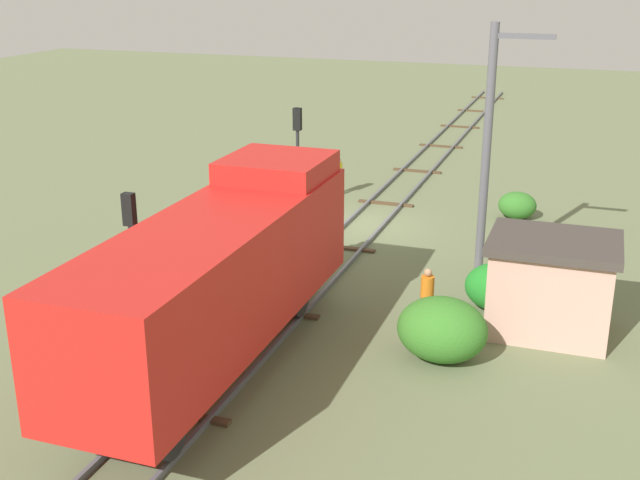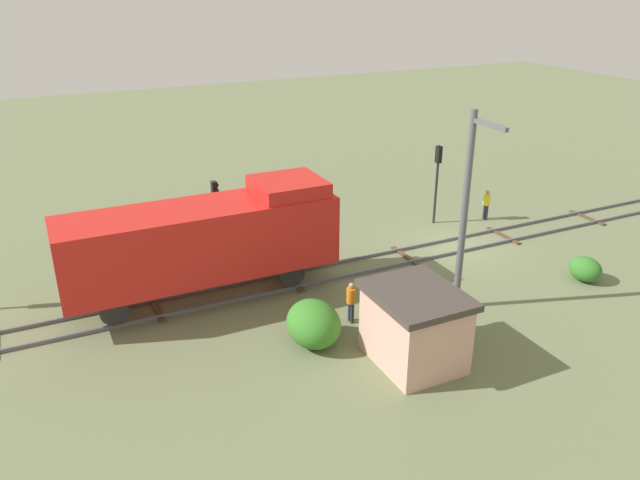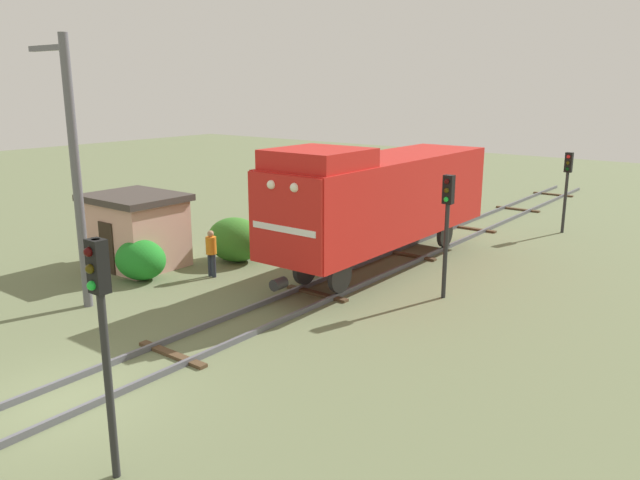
{
  "view_description": "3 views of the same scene",
  "coord_description": "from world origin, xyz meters",
  "px_view_note": "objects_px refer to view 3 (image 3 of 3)",
  "views": [
    {
      "loc": [
        -8.29,
        29.0,
        9.82
      ],
      "look_at": [
        -1.28,
        9.12,
        2.49
      ],
      "focal_mm": 45.0,
      "sensor_mm": 36.0,
      "label": 1
    },
    {
      "loc": [
        -22.9,
        18.53,
        12.61
      ],
      "look_at": [
        0.06,
        7.57,
        1.72
      ],
      "focal_mm": 35.0,
      "sensor_mm": 36.0,
      "label": 2
    },
    {
      "loc": [
        11.93,
        -6.3,
        6.71
      ],
      "look_at": [
        -0.38,
        9.65,
        1.67
      ],
      "focal_mm": 35.0,
      "sensor_mm": 36.0,
      "label": 3
    }
  ],
  "objects_px": {
    "traffic_signal_mid": "(447,213)",
    "traffic_signal_near": "(102,317)",
    "worker_by_signal": "(211,250)",
    "catenary_mast": "(74,168)",
    "locomotive": "(380,196)",
    "relay_hut": "(136,230)",
    "traffic_signal_far": "(567,177)"
  },
  "relations": [
    {
      "from": "traffic_signal_mid",
      "to": "traffic_signal_near",
      "type": "bearing_deg",
      "value": -90.94
    },
    {
      "from": "worker_by_signal",
      "to": "catenary_mast",
      "type": "height_order",
      "value": "catenary_mast"
    },
    {
      "from": "traffic_signal_mid",
      "to": "catenary_mast",
      "type": "relative_size",
      "value": 0.49
    },
    {
      "from": "locomotive",
      "to": "relay_hut",
      "type": "relative_size",
      "value": 3.31
    },
    {
      "from": "traffic_signal_mid",
      "to": "traffic_signal_far",
      "type": "xyz_separation_m",
      "value": [
        0.2,
        11.67,
        -0.18
      ]
    },
    {
      "from": "traffic_signal_far",
      "to": "relay_hut",
      "type": "relative_size",
      "value": 1.06
    },
    {
      "from": "traffic_signal_near",
      "to": "traffic_signal_mid",
      "type": "xyz_separation_m",
      "value": [
        0.2,
        12.14,
        -0.21
      ]
    },
    {
      "from": "traffic_signal_near",
      "to": "relay_hut",
      "type": "bearing_deg",
      "value": 141.81
    },
    {
      "from": "worker_by_signal",
      "to": "catenary_mast",
      "type": "bearing_deg",
      "value": 75.59
    },
    {
      "from": "traffic_signal_far",
      "to": "relay_hut",
      "type": "height_order",
      "value": "traffic_signal_far"
    },
    {
      "from": "locomotive",
      "to": "traffic_signal_near",
      "type": "relative_size",
      "value": 2.69
    },
    {
      "from": "locomotive",
      "to": "traffic_signal_mid",
      "type": "distance_m",
      "value": 3.7
    },
    {
      "from": "locomotive",
      "to": "relay_hut",
      "type": "xyz_separation_m",
      "value": [
        -7.5,
        -5.18,
        -1.38
      ]
    },
    {
      "from": "traffic_signal_near",
      "to": "catenary_mast",
      "type": "height_order",
      "value": "catenary_mast"
    },
    {
      "from": "relay_hut",
      "to": "traffic_signal_near",
      "type": "bearing_deg",
      "value": -38.19
    },
    {
      "from": "traffic_signal_near",
      "to": "worker_by_signal",
      "type": "relative_size",
      "value": 2.53
    },
    {
      "from": "catenary_mast",
      "to": "relay_hut",
      "type": "height_order",
      "value": "catenary_mast"
    },
    {
      "from": "traffic_signal_mid",
      "to": "relay_hut",
      "type": "relative_size",
      "value": 1.14
    },
    {
      "from": "worker_by_signal",
      "to": "catenary_mast",
      "type": "relative_size",
      "value": 0.21
    },
    {
      "from": "traffic_signal_far",
      "to": "locomotive",
      "type": "bearing_deg",
      "value": -109.41
    },
    {
      "from": "relay_hut",
      "to": "traffic_signal_mid",
      "type": "bearing_deg",
      "value": 18.86
    },
    {
      "from": "catenary_mast",
      "to": "traffic_signal_far",
      "type": "bearing_deg",
      "value": 65.65
    },
    {
      "from": "locomotive",
      "to": "relay_hut",
      "type": "height_order",
      "value": "locomotive"
    },
    {
      "from": "locomotive",
      "to": "traffic_signal_mid",
      "type": "height_order",
      "value": "locomotive"
    },
    {
      "from": "locomotive",
      "to": "worker_by_signal",
      "type": "bearing_deg",
      "value": -133.22
    },
    {
      "from": "traffic_signal_far",
      "to": "relay_hut",
      "type": "distance_m",
      "value": 19.02
    },
    {
      "from": "locomotive",
      "to": "traffic_signal_near",
      "type": "bearing_deg",
      "value": -76.76
    },
    {
      "from": "relay_hut",
      "to": "catenary_mast",
      "type": "bearing_deg",
      "value": -56.87
    },
    {
      "from": "traffic_signal_far",
      "to": "relay_hut",
      "type": "bearing_deg",
      "value": -125.79
    },
    {
      "from": "traffic_signal_far",
      "to": "traffic_signal_mid",
      "type": "bearing_deg",
      "value": -90.98
    },
    {
      "from": "worker_by_signal",
      "to": "catenary_mast",
      "type": "distance_m",
      "value": 5.62
    },
    {
      "from": "traffic_signal_mid",
      "to": "traffic_signal_far",
      "type": "distance_m",
      "value": 11.68
    }
  ]
}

